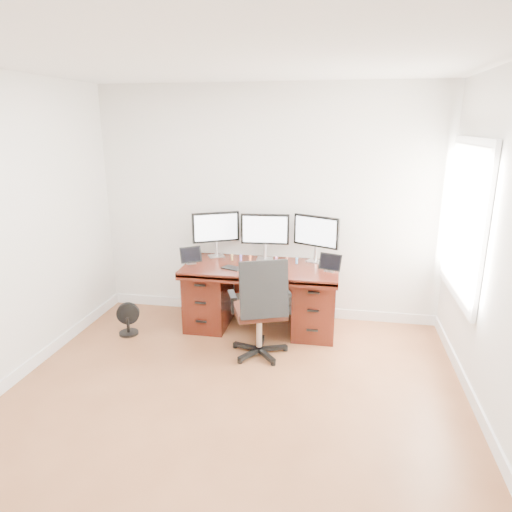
% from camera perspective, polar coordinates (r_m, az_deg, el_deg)
% --- Properties ---
extents(ground, '(4.50, 4.50, 0.00)m').
position_cam_1_polar(ground, '(3.79, -4.37, -20.46)').
color(ground, brown).
rests_on(ground, ground).
extents(back_wall, '(4.00, 0.10, 2.70)m').
position_cam_1_polar(back_wall, '(5.32, 1.47, 6.37)').
color(back_wall, white).
rests_on(back_wall, ground).
extents(desk, '(1.70, 0.80, 0.75)m').
position_cam_1_polar(desk, '(5.18, 0.66, -4.82)').
color(desk, '#3F140C').
rests_on(desk, ground).
extents(office_chair, '(0.72, 0.72, 1.05)m').
position_cam_1_polar(office_chair, '(4.57, 0.53, -8.55)').
color(office_chair, black).
rests_on(office_chair, ground).
extents(floor_fan, '(0.25, 0.21, 0.36)m').
position_cam_1_polar(floor_fan, '(5.29, -15.75, -7.65)').
color(floor_fan, black).
rests_on(floor_fan, ground).
extents(monitor_left, '(0.50, 0.28, 0.53)m').
position_cam_1_polar(monitor_left, '(5.32, -5.05, 3.41)').
color(monitor_left, silver).
rests_on(monitor_left, desk).
extents(monitor_center, '(0.55, 0.15, 0.53)m').
position_cam_1_polar(monitor_center, '(5.20, 1.13, 3.17)').
color(monitor_center, silver).
rests_on(monitor_center, desk).
extents(monitor_right, '(0.51, 0.26, 0.53)m').
position_cam_1_polar(monitor_right, '(5.14, 7.52, 2.87)').
color(monitor_right, silver).
rests_on(monitor_right, desk).
extents(tablet_left, '(0.24, 0.19, 0.19)m').
position_cam_1_polar(tablet_left, '(5.15, -8.18, -0.01)').
color(tablet_left, silver).
rests_on(tablet_left, desk).
extents(tablet_right, '(0.25, 0.14, 0.19)m').
position_cam_1_polar(tablet_right, '(4.89, 9.25, -0.93)').
color(tablet_right, silver).
rests_on(tablet_right, desk).
extents(keyboard, '(0.28, 0.17, 0.01)m').
position_cam_1_polar(keyboard, '(4.86, 0.85, -1.81)').
color(keyboard, silver).
rests_on(keyboard, desk).
extents(trackpad, '(0.15, 0.15, 0.01)m').
position_cam_1_polar(trackpad, '(4.81, 3.16, -2.05)').
color(trackpad, silver).
rests_on(trackpad, desk).
extents(drawing_tablet, '(0.25, 0.21, 0.01)m').
position_cam_1_polar(drawing_tablet, '(4.95, -2.97, -1.50)').
color(drawing_tablet, black).
rests_on(drawing_tablet, desk).
extents(phone, '(0.14, 0.09, 0.01)m').
position_cam_1_polar(phone, '(4.97, 0.71, -1.40)').
color(phone, black).
rests_on(phone, desk).
extents(figurine_yellow, '(0.03, 0.03, 0.07)m').
position_cam_1_polar(figurine_yellow, '(5.23, -3.01, -0.11)').
color(figurine_yellow, '#DBAE5B').
rests_on(figurine_yellow, desk).
extents(figurine_purple, '(0.03, 0.03, 0.07)m').
position_cam_1_polar(figurine_purple, '(5.21, -1.92, -0.17)').
color(figurine_purple, '#896ADE').
rests_on(figurine_purple, desk).
extents(figurine_orange, '(0.03, 0.03, 0.07)m').
position_cam_1_polar(figurine_orange, '(5.19, -0.73, -0.23)').
color(figurine_orange, '#E76A3E').
rests_on(figurine_orange, desk).
extents(figurine_pink, '(0.03, 0.03, 0.07)m').
position_cam_1_polar(figurine_pink, '(5.14, 2.54, -0.40)').
color(figurine_pink, pink).
rests_on(figurine_pink, desk).
extents(figurine_brown, '(0.03, 0.03, 0.07)m').
position_cam_1_polar(figurine_brown, '(5.13, 3.86, -0.47)').
color(figurine_brown, brown).
rests_on(figurine_brown, desk).
extents(figurine_blue, '(0.03, 0.03, 0.07)m').
position_cam_1_polar(figurine_blue, '(5.12, 5.12, -0.54)').
color(figurine_blue, '#64A7F1').
rests_on(figurine_blue, desk).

